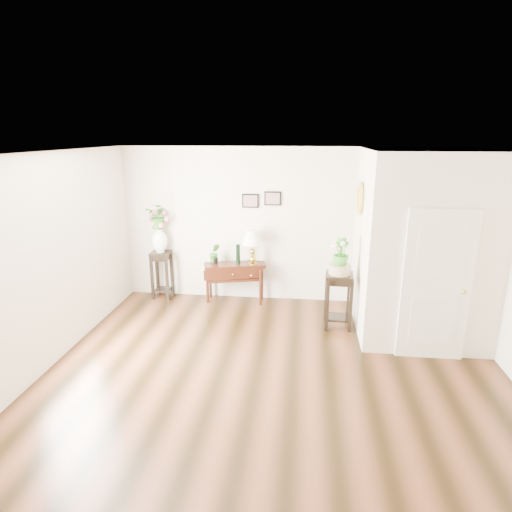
% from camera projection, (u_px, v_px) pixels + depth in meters
% --- Properties ---
extents(floor, '(6.00, 5.50, 0.02)m').
position_uv_depth(floor, '(274.00, 378.00, 5.48)').
color(floor, '#5B2F1B').
rests_on(floor, ground).
extents(ceiling, '(6.00, 5.50, 0.02)m').
position_uv_depth(ceiling, '(277.00, 154.00, 4.71)').
color(ceiling, white).
rests_on(ceiling, ground).
extents(wall_back, '(6.00, 0.02, 2.80)m').
position_uv_depth(wall_back, '(286.00, 226.00, 7.72)').
color(wall_back, beige).
rests_on(wall_back, ground).
extents(wall_front, '(6.00, 0.02, 2.80)m').
position_uv_depth(wall_front, '(242.00, 424.00, 2.47)').
color(wall_front, beige).
rests_on(wall_front, ground).
extents(wall_left, '(0.02, 5.50, 2.80)m').
position_uv_depth(wall_left, '(40.00, 266.00, 5.43)').
color(wall_left, beige).
rests_on(wall_left, ground).
extents(partition, '(1.80, 1.95, 2.80)m').
position_uv_depth(partition, '(420.00, 243.00, 6.56)').
color(partition, beige).
rests_on(partition, floor).
extents(door, '(0.90, 0.05, 2.10)m').
position_uv_depth(door, '(436.00, 286.00, 5.70)').
color(door, silver).
rests_on(door, floor).
extents(art_print_left, '(0.30, 0.02, 0.25)m').
position_uv_depth(art_print_left, '(250.00, 201.00, 7.65)').
color(art_print_left, black).
rests_on(art_print_left, wall_back).
extents(art_print_right, '(0.30, 0.02, 0.25)m').
position_uv_depth(art_print_right, '(273.00, 198.00, 7.59)').
color(art_print_right, black).
rests_on(art_print_right, wall_back).
extents(wall_ornament, '(0.07, 0.51, 0.51)m').
position_uv_depth(wall_ornament, '(360.00, 198.00, 6.60)').
color(wall_ornament, '#D8B451').
rests_on(wall_ornament, partition).
extents(console_table, '(1.16, 0.64, 0.73)m').
position_uv_depth(console_table, '(235.00, 283.00, 7.88)').
color(console_table, black).
rests_on(console_table, floor).
extents(table_lamp, '(0.48, 0.48, 0.64)m').
position_uv_depth(table_lamp, '(253.00, 246.00, 7.64)').
color(table_lamp, gold).
rests_on(table_lamp, console_table).
extents(green_vase, '(0.10, 0.10, 0.36)m').
position_uv_depth(green_vase, '(238.00, 255.00, 7.72)').
color(green_vase, black).
rests_on(green_vase, console_table).
extents(potted_plant, '(0.23, 0.21, 0.35)m').
position_uv_depth(potted_plant, '(215.00, 254.00, 7.77)').
color(potted_plant, '#317F23').
rests_on(potted_plant, console_table).
extents(plant_stand_a, '(0.36, 0.36, 0.89)m').
position_uv_depth(plant_stand_a, '(162.00, 274.00, 8.07)').
color(plant_stand_a, black).
rests_on(plant_stand_a, floor).
extents(porcelain_vase, '(0.34, 0.34, 0.48)m').
position_uv_depth(porcelain_vase, '(160.00, 240.00, 7.88)').
color(porcelain_vase, white).
rests_on(porcelain_vase, plant_stand_a).
extents(lily_arrangement, '(0.54, 0.50, 0.48)m').
position_uv_depth(lily_arrangement, '(158.00, 218.00, 7.77)').
color(lily_arrangement, '#317F23').
rests_on(lily_arrangement, porcelain_vase).
extents(plant_stand_b, '(0.44, 0.44, 0.89)m').
position_uv_depth(plant_stand_b, '(338.00, 300.00, 6.82)').
color(plant_stand_b, black).
rests_on(plant_stand_b, floor).
extents(ceramic_bowl, '(0.41, 0.41, 0.15)m').
position_uv_depth(ceramic_bowl, '(340.00, 269.00, 6.67)').
color(ceramic_bowl, '#C5B08C').
rests_on(ceramic_bowl, plant_stand_b).
extents(narcissus, '(0.34, 0.34, 0.45)m').
position_uv_depth(narcissus, '(341.00, 253.00, 6.60)').
color(narcissus, '#317F23').
rests_on(narcissus, ceramic_bowl).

